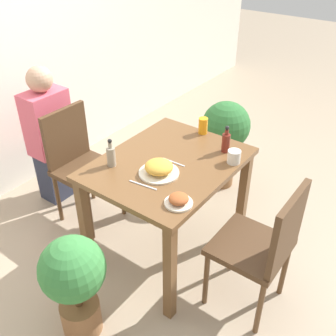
% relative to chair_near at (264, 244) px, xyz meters
% --- Properties ---
extents(ground_plane, '(16.00, 16.00, 0.00)m').
position_rel_chair_near_xyz_m(ground_plane, '(0.07, 0.73, -0.52)').
color(ground_plane, tan).
extents(wall_back, '(8.00, 0.05, 2.60)m').
position_rel_chair_near_xyz_m(wall_back, '(0.07, 2.34, 0.78)').
color(wall_back, white).
rests_on(wall_back, ground_plane).
extents(dining_table, '(1.01, 0.80, 0.77)m').
position_rel_chair_near_xyz_m(dining_table, '(0.07, 0.73, 0.13)').
color(dining_table, brown).
rests_on(dining_table, ground_plane).
extents(chair_near, '(0.42, 0.42, 0.92)m').
position_rel_chair_near_xyz_m(chair_near, '(0.00, 0.00, 0.00)').
color(chair_near, '#4C331E').
rests_on(chair_near, ground_plane).
extents(chair_far, '(0.42, 0.42, 0.92)m').
position_rel_chair_near_xyz_m(chair_far, '(-0.00, 1.53, 0.00)').
color(chair_far, '#4C331E').
rests_on(chair_far, ground_plane).
extents(food_plate, '(0.25, 0.25, 0.09)m').
position_rel_chair_near_xyz_m(food_plate, '(-0.08, 0.70, 0.29)').
color(food_plate, beige).
rests_on(food_plate, dining_table).
extents(side_plate, '(0.16, 0.16, 0.06)m').
position_rel_chair_near_xyz_m(side_plate, '(-0.25, 0.43, 0.28)').
color(side_plate, beige).
rests_on(side_plate, dining_table).
extents(drink_cup, '(0.08, 0.08, 0.09)m').
position_rel_chair_near_xyz_m(drink_cup, '(0.31, 0.39, 0.29)').
color(drink_cup, silver).
rests_on(drink_cup, dining_table).
extents(juice_glass, '(0.07, 0.07, 0.12)m').
position_rel_chair_near_xyz_m(juice_glass, '(0.53, 0.76, 0.31)').
color(juice_glass, orange).
rests_on(juice_glass, dining_table).
extents(sauce_bottle, '(0.06, 0.06, 0.19)m').
position_rel_chair_near_xyz_m(sauce_bottle, '(-0.18, 0.99, 0.32)').
color(sauce_bottle, gray).
rests_on(sauce_bottle, dining_table).
extents(condiment_bottle, '(0.06, 0.06, 0.19)m').
position_rel_chair_near_xyz_m(condiment_bottle, '(0.40, 0.50, 0.32)').
color(condiment_bottle, maroon).
rests_on(condiment_bottle, dining_table).
extents(fork_utensil, '(0.03, 0.19, 0.00)m').
position_rel_chair_near_xyz_m(fork_utensil, '(-0.23, 0.70, 0.25)').
color(fork_utensil, silver).
rests_on(fork_utensil, dining_table).
extents(spoon_utensil, '(0.01, 0.17, 0.00)m').
position_rel_chair_near_xyz_m(spoon_utensil, '(0.08, 0.70, 0.25)').
color(spoon_utensil, silver).
rests_on(spoon_utensil, dining_table).
extents(potted_plant_left, '(0.37, 0.37, 0.70)m').
position_rel_chair_near_xyz_m(potted_plant_left, '(-0.78, 0.75, -0.09)').
color(potted_plant_left, brown).
rests_on(potted_plant_left, ground_plane).
extents(potted_plant_right, '(0.41, 0.41, 0.80)m').
position_rel_chair_near_xyz_m(potted_plant_right, '(1.04, 0.84, 0.01)').
color(potted_plant_right, brown).
rests_on(potted_plant_right, ground_plane).
extents(person_figure, '(0.34, 0.22, 1.17)m').
position_rel_chair_near_xyz_m(person_figure, '(0.05, 1.91, 0.06)').
color(person_figure, '#2D3347').
rests_on(person_figure, ground_plane).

